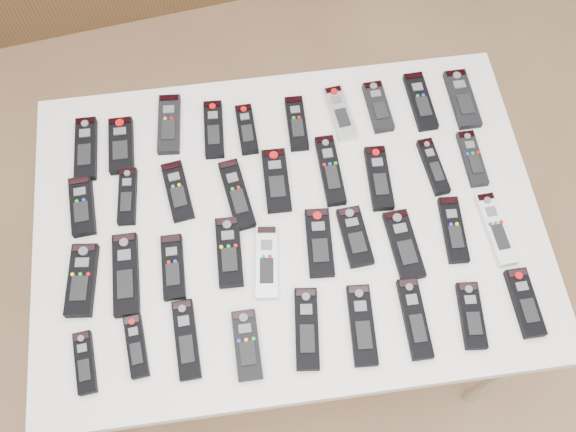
{
  "coord_description": "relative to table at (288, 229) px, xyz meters",
  "views": [
    {
      "loc": [
        -0.05,
        -0.51,
        2.22
      ],
      "look_at": [
        0.03,
        0.15,
        0.8
      ],
      "focal_mm": 40.0,
      "sensor_mm": 36.0,
      "label": 1
    }
  ],
  "objects": [
    {
      "name": "remote_26",
      "position": [
        0.27,
        -0.11,
        0.07
      ],
      "size": [
        0.07,
        0.18,
        0.02
      ],
      "primitive_type": "cube",
      "rotation": [
        0.0,
        0.0,
        0.06
      ],
      "color": "black",
      "rests_on": "table"
    },
    {
      "name": "remote_1",
      "position": [
        -0.4,
        0.26,
        0.07
      ],
      "size": [
        0.06,
        0.16,
        0.02
      ],
      "primitive_type": "cube",
      "rotation": [
        0.0,
        0.0,
        -0.01
      ],
      "color": "black",
      "rests_on": "table"
    },
    {
      "name": "remote_5",
      "position": [
        0.06,
        0.27,
        0.07
      ],
      "size": [
        0.05,
        0.16,
        0.02
      ],
      "primitive_type": "cube",
      "rotation": [
        0.0,
        0.0,
        -0.02
      ],
      "color": "black",
      "rests_on": "table"
    },
    {
      "name": "remote_28",
      "position": [
        0.5,
        -0.1,
        0.07
      ],
      "size": [
        0.06,
        0.19,
        0.02
      ],
      "primitive_type": "cube",
      "rotation": [
        0.0,
        0.0,
        0.06
      ],
      "color": "silver",
      "rests_on": "table"
    },
    {
      "name": "remote_35",
      "position": [
        0.25,
        -0.29,
        0.07
      ],
      "size": [
        0.05,
        0.19,
        0.02
      ],
      "primitive_type": "cube",
      "rotation": [
        0.0,
        0.0,
        -0.01
      ],
      "color": "black",
      "rests_on": "table"
    },
    {
      "name": "remote_19",
      "position": [
        -0.5,
        -0.1,
        0.07
      ],
      "size": [
        0.08,
        0.18,
        0.02
      ],
      "primitive_type": "cube",
      "rotation": [
        0.0,
        0.0,
        -0.11
      ],
      "color": "black",
      "rests_on": "table"
    },
    {
      "name": "remote_22",
      "position": [
        -0.15,
        -0.07,
        0.07
      ],
      "size": [
        0.06,
        0.18,
        0.02
      ],
      "primitive_type": "cube",
      "rotation": [
        0.0,
        0.0,
        -0.03
      ],
      "color": "black",
      "rests_on": "table"
    },
    {
      "name": "remote_11",
      "position": [
        -0.39,
        0.11,
        0.07
      ],
      "size": [
        0.05,
        0.16,
        0.02
      ],
      "primitive_type": "cube",
      "rotation": [
        0.0,
        0.0,
        -0.07
      ],
      "color": "black",
      "rests_on": "table"
    },
    {
      "name": "remote_18",
      "position": [
        0.49,
        0.1,
        0.07
      ],
      "size": [
        0.05,
        0.16,
        0.02
      ],
      "primitive_type": "cube",
      "rotation": [
        0.0,
        0.0,
        0.0
      ],
      "color": "black",
      "rests_on": "table"
    },
    {
      "name": "remote_36",
      "position": [
        0.38,
        -0.3,
        0.07
      ],
      "size": [
        0.06,
        0.16,
        0.02
      ],
      "primitive_type": "cube",
      "rotation": [
        0.0,
        0.0,
        -0.1
      ],
      "color": "black",
      "rests_on": "table"
    },
    {
      "name": "remote_12",
      "position": [
        -0.27,
        0.11,
        0.07
      ],
      "size": [
        0.08,
        0.17,
        0.02
      ],
      "primitive_type": "cube",
      "rotation": [
        0.0,
        0.0,
        0.15
      ],
      "color": "black",
      "rests_on": "table"
    },
    {
      "name": "remote_34",
      "position": [
        0.13,
        -0.29,
        0.07
      ],
      "size": [
        0.07,
        0.19,
        0.02
      ],
      "primitive_type": "cube",
      "rotation": [
        0.0,
        0.0,
        -0.07
      ],
      "color": "black",
      "rests_on": "table"
    },
    {
      "name": "table",
      "position": [
        0.0,
        0.0,
        0.0
      ],
      "size": [
        1.25,
        0.88,
        0.78
      ],
      "color": "white",
      "rests_on": "ground"
    },
    {
      "name": "remote_23",
      "position": [
        -0.07,
        -0.11,
        0.07
      ],
      "size": [
        0.07,
        0.19,
        0.02
      ],
      "primitive_type": "cube",
      "rotation": [
        0.0,
        0.0,
        -0.12
      ],
      "color": "#B7B7BC",
      "rests_on": "table"
    },
    {
      "name": "remote_16",
      "position": [
        0.24,
        0.08,
        0.07
      ],
      "size": [
        0.06,
        0.18,
        0.02
      ],
      "primitive_type": "cube",
      "rotation": [
        0.0,
        0.0,
        -0.05
      ],
      "color": "black",
      "rests_on": "table"
    },
    {
      "name": "remote_33",
      "position": [
        0.01,
        -0.28,
        0.07
      ],
      "size": [
        0.07,
        0.19,
        0.02
      ],
      "primitive_type": "cube",
      "rotation": [
        0.0,
        0.0,
        -0.11
      ],
      "color": "black",
      "rests_on": "table"
    },
    {
      "name": "remote_31",
      "position": [
        -0.27,
        -0.27,
        0.07
      ],
      "size": [
        0.06,
        0.18,
        0.02
      ],
      "primitive_type": "cube",
      "rotation": [
        0.0,
        0.0,
        0.05
      ],
      "color": "black",
      "rests_on": "table"
    },
    {
      "name": "remote_14",
      "position": [
        -0.02,
        0.11,
        0.07
      ],
      "size": [
        0.07,
        0.18,
        0.02
      ],
      "primitive_type": "cube",
      "rotation": [
        0.0,
        0.0,
        -0.03
      ],
      "color": "black",
      "rests_on": "table"
    },
    {
      "name": "remote_13",
      "position": [
        -0.12,
        0.08,
        0.07
      ],
      "size": [
        0.08,
        0.2,
        0.02
      ],
      "primitive_type": "cube",
      "rotation": [
        0.0,
        0.0,
        0.15
      ],
      "color": "black",
      "rests_on": "table"
    },
    {
      "name": "remote_32",
      "position": [
        -0.13,
        -0.3,
        0.07
      ],
      "size": [
        0.06,
        0.16,
        0.02
      ],
      "primitive_type": "cube",
      "rotation": [
        0.0,
        0.0,
        0.01
      ],
      "color": "black",
      "rests_on": "table"
    },
    {
      "name": "remote_37",
      "position": [
        0.51,
        -0.29,
        0.07
      ],
      "size": [
        0.05,
        0.16,
        0.02
      ],
      "primitive_type": "cube",
      "rotation": [
        0.0,
        0.0,
        0.02
      ],
      "color": "black",
      "rests_on": "table"
    },
    {
      "name": "remote_21",
      "position": [
        -0.29,
        -0.09,
        0.07
      ],
      "size": [
        0.05,
        0.16,
        0.02
      ],
      "primitive_type": "cube",
      "rotation": [
        0.0,
        0.0,
        -0.0
      ],
      "color": "black",
      "rests_on": "table"
    },
    {
      "name": "remote_9",
      "position": [
        0.51,
        0.29,
        0.07
      ],
      "size": [
        0.06,
        0.18,
        0.02
      ],
      "primitive_type": "cube",
      "rotation": [
        0.0,
        0.0,
        0.01
      ],
      "color": "black",
      "rests_on": "table"
    },
    {
      "name": "remote_25",
      "position": [
        0.15,
        -0.07,
        0.07
      ],
      "size": [
        0.07,
        0.16,
        0.02
      ],
      "primitive_type": "cube",
      "rotation": [
        0.0,
        0.0,
        0.07
      ],
      "color": "black",
      "rests_on": "table"
    },
    {
      "name": "remote_10",
      "position": [
        -0.5,
        0.1,
        0.07
      ],
      "size": [
        0.07,
        0.16,
        0.02
      ],
      "primitive_type": "cube",
      "rotation": [
        0.0,
        0.0,
        0.07
      ],
      "color": "black",
      "rests_on": "table"
    },
    {
      "name": "remote_15",
      "position": [
        0.12,
        0.12,
        0.07
      ],
      "size": [
        0.05,
        0.2,
        0.02
      ],
      "primitive_type": "cube",
      "rotation": [
        0.0,
        0.0,
        0.02
      ],
      "color": "black",
      "rests_on": "table"
    },
    {
      "name": "remote_27",
      "position": [
        0.4,
        -0.09,
        0.07
      ],
      "size": [
        0.06,
        0.17,
        0.02
      ],
      "primitive_type": "cube",
      "rotation": [
        0.0,
        0.0,
        -0.07
      ],
      "color": "black",
      "rests_on": "table"
    },
    {
      "name": "remote_6",
      "position": [
        0.18,
        0.29,
        0.07
      ],
      "size": [
        0.07,
        0.17,
        0.02
      ],
      "primitive_type": "cube",
      "rotation": [
        0.0,
        0.0,
        0.1
      ],
      "color": "#B7B7BC",
      "rests_on": "table"
    },
    {
      "name": "remote_17",
      "position": [
        0.39,
        0.09,
        0.07
      ],
      "size": [
        0.05,
        0.16,
        0.02
      ],
      "primitive_type": "cube",
      "rotation": [
        0.0,
        0.0,
        0.09
      ],
      "color": "black",
      "rests_on": "table"
    },
    {
      "name": "remote_29",
      "position": [
        -0.5,
        -0.29,
        0.07
      ],
      "size": [
        0.05,
        0.14,
        0.02
      ],
      "primitive_type": "cube",
      "rotation": [
        0.0,
        0.0,
        0.1
      ],
      "color": "black",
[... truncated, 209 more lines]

